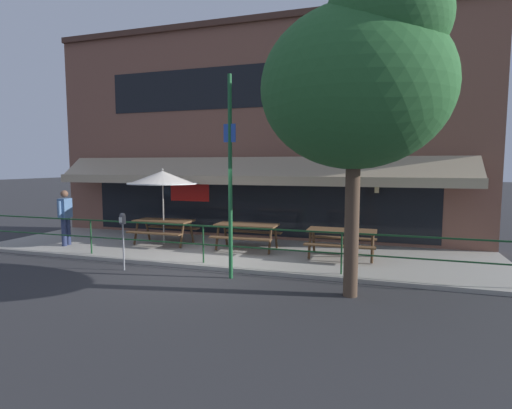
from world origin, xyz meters
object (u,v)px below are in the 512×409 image
at_px(picnic_table_left, 164,225).
at_px(street_tree_curbside, 361,76).
at_px(patio_umbrella_left, 163,178).
at_px(pedestrian_walking, 65,215).
at_px(parking_meter_near, 123,224).
at_px(street_sign_pole, 230,176).
at_px(picnic_table_right, 342,236).
at_px(picnic_table_centre, 247,229).

distance_m(picnic_table_left, street_tree_curbside, 7.66).
relative_size(picnic_table_left, patio_umbrella_left, 0.76).
height_order(pedestrian_walking, parking_meter_near, pedestrian_walking).
bearing_deg(patio_umbrella_left, pedestrian_walking, -158.70).
relative_size(picnic_table_left, parking_meter_near, 1.27).
bearing_deg(pedestrian_walking, street_sign_pole, -13.77).
bearing_deg(patio_umbrella_left, picnic_table_right, -2.16).
relative_size(picnic_table_left, picnic_table_right, 1.00).
distance_m(patio_umbrella_left, parking_meter_near, 2.96).
bearing_deg(picnic_table_centre, parking_meter_near, -129.51).
relative_size(picnic_table_left, street_tree_curbside, 0.30).
xyz_separation_m(picnic_table_left, picnic_table_centre, (2.75, -0.00, 0.00)).
relative_size(picnic_table_right, pedestrian_walking, 1.05).
height_order(parking_meter_near, street_sign_pole, street_sign_pole).
bearing_deg(picnic_table_right, street_sign_pole, -133.62).
height_order(picnic_table_centre, picnic_table_right, same).
height_order(picnic_table_left, picnic_table_right, same).
height_order(picnic_table_right, street_sign_pole, street_sign_pole).
distance_m(picnic_table_centre, parking_meter_near, 3.57).
distance_m(picnic_table_left, picnic_table_right, 5.51).
height_order(patio_umbrella_left, parking_meter_near, patio_umbrella_left).
relative_size(parking_meter_near, street_sign_pole, 0.31).
xyz_separation_m(picnic_table_right, street_tree_curbside, (0.56, -2.88, 3.51)).
height_order(patio_umbrella_left, pedestrian_walking, patio_umbrella_left).
xyz_separation_m(picnic_table_left, picnic_table_right, (5.51, -0.22, 0.00)).
bearing_deg(patio_umbrella_left, picnic_table_left, 90.00).
relative_size(pedestrian_walking, street_tree_curbside, 0.28).
height_order(picnic_table_centre, pedestrian_walking, pedestrian_walking).
bearing_deg(picnic_table_right, patio_umbrella_left, 177.84).
distance_m(parking_meter_near, street_tree_curbside, 6.37).
height_order(street_sign_pole, street_tree_curbside, street_tree_curbside).
xyz_separation_m(picnic_table_right, pedestrian_walking, (-8.29, -0.88, 0.35)).
distance_m(picnic_table_right, pedestrian_walking, 8.34).
height_order(patio_umbrella_left, street_tree_curbside, street_tree_curbside).
distance_m(pedestrian_walking, parking_meter_near, 3.67).
distance_m(picnic_table_left, picnic_table_centre, 2.75).
bearing_deg(patio_umbrella_left, picnic_table_centre, 0.17).
bearing_deg(pedestrian_walking, picnic_table_right, 6.05).
xyz_separation_m(picnic_table_centre, parking_meter_near, (-2.25, -2.73, 0.44)).
height_order(picnic_table_right, pedestrian_walking, pedestrian_walking).
bearing_deg(patio_umbrella_left, street_tree_curbside, -26.94).
xyz_separation_m(picnic_table_right, street_sign_pole, (-2.25, -2.36, 1.63)).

